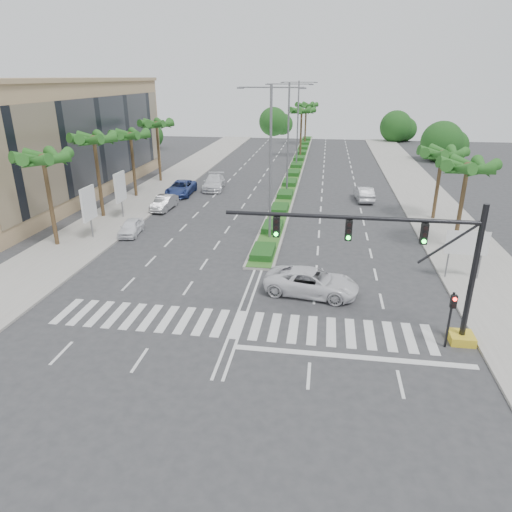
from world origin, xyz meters
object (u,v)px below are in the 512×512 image
(car_parked_b, at_px, (164,203))
(car_right, at_px, (364,194))
(car_parked_d, at_px, (214,182))
(car_parked_c, at_px, (181,188))
(car_parked_a, at_px, (131,227))
(car_crossing, at_px, (312,282))

(car_parked_b, xyz_separation_m, car_right, (20.11, 6.72, 0.05))
(car_parked_b, distance_m, car_parked_d, 9.94)
(car_parked_c, relative_size, car_right, 1.21)
(car_parked_a, bearing_deg, car_right, 29.39)
(car_parked_c, height_order, car_right, car_parked_c)
(car_parked_d, bearing_deg, car_crossing, -71.11)
(car_parked_d, distance_m, car_right, 17.49)
(car_parked_a, distance_m, car_right, 25.00)
(car_parked_c, distance_m, car_parked_d, 4.47)
(car_parked_b, xyz_separation_m, car_parked_c, (-0.19, 6.24, 0.07))
(car_parked_a, height_order, car_crossing, car_crossing)
(car_parked_a, height_order, car_right, car_right)
(car_parked_a, relative_size, car_parked_b, 0.88)
(car_parked_c, xyz_separation_m, car_right, (20.30, 0.48, -0.02))
(car_parked_a, xyz_separation_m, car_right, (20.30, 14.59, 0.12))
(car_parked_c, bearing_deg, car_parked_a, -92.18)
(car_parked_c, height_order, car_crossing, car_crossing)
(car_parked_b, relative_size, car_crossing, 0.75)
(car_parked_a, bearing_deg, car_crossing, -36.78)
(car_crossing, distance_m, car_right, 24.22)
(car_parked_a, relative_size, car_right, 0.82)
(car_parked_c, bearing_deg, car_crossing, -58.38)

